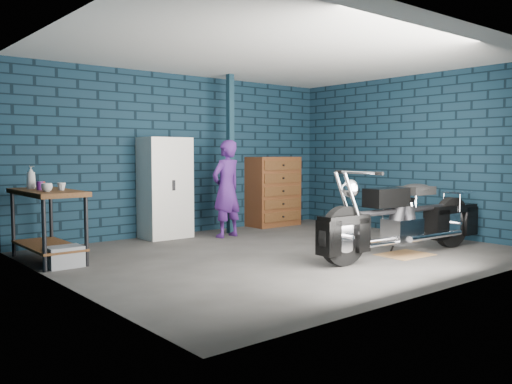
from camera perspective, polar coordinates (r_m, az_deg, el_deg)
ground at (r=7.50m, az=2.89°, el=-6.45°), size 6.00×6.00×0.00m
room_walls at (r=7.81m, az=0.18°, el=8.00°), size 6.02×5.01×2.71m
support_post at (r=9.23m, az=-2.72°, el=3.96°), size 0.10×0.10×2.70m
workbench at (r=7.37m, az=-21.05°, el=-3.33°), size 0.60×1.40×0.91m
drip_mat at (r=7.64m, az=15.40°, el=-6.38°), size 0.73×0.56×0.01m
motorcycle at (r=7.55m, az=15.49°, el=-2.09°), size 2.66×0.85×1.16m
person at (r=8.85m, az=-3.13°, el=0.35°), size 0.63×0.47×1.59m
storage_bin at (r=6.96m, az=-19.52°, el=-6.45°), size 0.41×0.29×0.25m
locker at (r=8.88m, az=-9.53°, el=0.43°), size 0.76×0.54×1.63m
tool_chest at (r=10.25m, az=1.86°, el=0.07°), size 0.98×0.54×1.30m
shop_stool at (r=9.45m, az=14.01°, el=-2.39°), size 0.40×0.40×0.65m
cup_a at (r=7.00m, az=-21.16°, el=0.46°), size 0.16×0.16×0.10m
cup_b at (r=7.17m, az=-19.80°, el=0.55°), size 0.12×0.12×0.10m
mug_purple at (r=7.34m, az=-21.80°, el=0.62°), size 0.09×0.09×0.11m
mug_red at (r=7.49m, az=-21.58°, el=0.65°), size 0.07×0.07×0.10m
bottle at (r=7.63m, az=-22.61°, el=1.44°), size 0.15×0.15×0.30m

